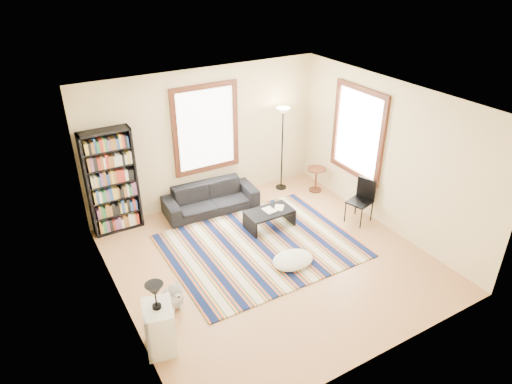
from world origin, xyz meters
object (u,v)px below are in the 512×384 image
folding_chair (360,202)px  coffee_table (269,219)px  sofa (211,198)px  floor_cushion (293,260)px  dog (172,292)px  floor_lamp (282,149)px  side_table (316,180)px  white_cabinet (160,328)px  bookshelf (112,182)px

folding_chair → coffee_table: bearing=140.7°
sofa → coffee_table: 1.34m
floor_cushion → dog: (-2.13, 0.07, 0.16)m
coffee_table → floor_lamp: bearing=49.1°
sofa → side_table: 2.39m
folding_chair → white_cabinet: size_ratio=1.23×
side_table → dog: size_ratio=1.06×
bookshelf → floor_cushion: bookshelf is taller
floor_cushion → dog: size_ratio=1.46×
white_cabinet → coffee_table: bearing=46.3°
dog → side_table: bearing=25.4°
floor_cushion → white_cabinet: size_ratio=1.06×
folding_chair → floor_cushion: bearing=179.0°
floor_lamp → folding_chair: size_ratio=2.16×
coffee_table → floor_lamp: (1.08, 1.25, 0.75)m
sofa → side_table: size_ratio=3.50×
bookshelf → coffee_table: 3.00m
sofa → coffee_table: bearing=-55.6°
sofa → dog: size_ratio=3.73×
coffee_table → floor_cushion: size_ratio=1.22×
coffee_table → dog: dog is taller
folding_chair → white_cabinet: bearing=178.1°
sofa → floor_cushion: 2.40m
side_table → dog: side_table is taller
folding_chair → white_cabinet: folding_chair is taller
side_table → coffee_table: bearing=-155.6°
sofa → bookshelf: size_ratio=0.95×
bookshelf → white_cabinet: size_ratio=2.86×
sofa → floor_cushion: (0.41, -2.35, -0.18)m
white_cabinet → dog: size_ratio=1.38×
coffee_table → folding_chair: 1.78m
white_cabinet → bookshelf: bearing=98.0°
floor_lamp → coffee_table: bearing=-130.9°
sofa → dog: sofa is taller
coffee_table → dog: 2.65m
white_cabinet → dog: (0.43, 0.69, -0.10)m
sofa → dog: bearing=-123.5°
dog → bookshelf: bearing=93.2°
folding_chair → bookshelf: bearing=136.8°
sofa → white_cabinet: white_cabinet is taller
floor_lamp → floor_cushion: bearing=-119.0°
floor_lamp → dog: 4.27m
bookshelf → folding_chair: 4.68m
bookshelf → side_table: bearing=-9.0°
bookshelf → floor_lamp: 3.60m
white_cabinet → floor_lamp: bearing=51.7°
dog → coffee_table: bearing=25.8°
floor_cushion → folding_chair: bearing=15.1°
floor_lamp → side_table: 1.01m
bookshelf → side_table: bookshelf is taller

